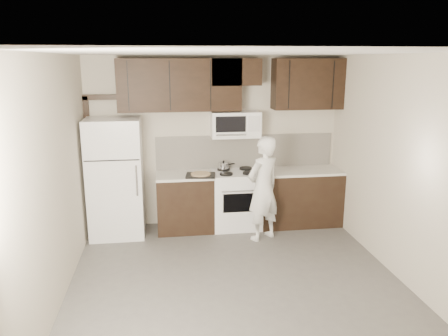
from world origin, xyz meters
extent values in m
plane|color=#52504D|center=(0.00, 0.00, 0.00)|extent=(4.50, 4.50, 0.00)
plane|color=beige|center=(0.00, 2.25, 1.35)|extent=(4.00, 0.00, 4.00)
plane|color=white|center=(0.00, 0.00, 2.70)|extent=(4.50, 4.50, 0.00)
cube|color=black|center=(-0.52, 1.94, 0.43)|extent=(0.87, 0.62, 0.87)
cube|color=black|center=(1.34, 1.94, 0.43)|extent=(1.32, 0.62, 0.87)
cube|color=silver|center=(-0.52, 1.94, 0.89)|extent=(0.87, 0.64, 0.04)
cube|color=silver|center=(1.34, 1.94, 0.89)|extent=(1.32, 0.64, 0.04)
cube|color=white|center=(0.30, 1.94, 0.45)|extent=(0.76, 0.62, 0.89)
cube|color=white|center=(0.30, 1.94, 0.90)|extent=(0.76, 0.62, 0.02)
cube|color=black|center=(0.30, 1.63, 0.50)|extent=(0.50, 0.01, 0.30)
cylinder|color=silver|center=(0.30, 1.60, 0.70)|extent=(0.55, 0.02, 0.02)
cylinder|color=black|center=(0.12, 1.79, 0.93)|extent=(0.20, 0.20, 0.03)
cylinder|color=black|center=(0.48, 1.79, 0.93)|extent=(0.20, 0.20, 0.03)
cylinder|color=black|center=(0.12, 2.09, 0.93)|extent=(0.20, 0.20, 0.03)
cylinder|color=black|center=(0.48, 2.09, 0.93)|extent=(0.20, 0.20, 0.03)
cube|color=silver|center=(0.50, 2.24, 1.18)|extent=(2.90, 0.02, 0.54)
cube|color=black|center=(-0.55, 2.08, 2.26)|extent=(1.85, 0.35, 0.78)
cube|color=black|center=(1.45, 2.08, 2.26)|extent=(1.10, 0.35, 0.78)
cube|color=black|center=(0.30, 2.08, 2.45)|extent=(0.76, 0.35, 0.40)
cube|color=white|center=(0.30, 2.06, 1.65)|extent=(0.76, 0.38, 0.40)
cube|color=black|center=(0.20, 1.86, 1.68)|extent=(0.46, 0.01, 0.24)
cube|color=silver|center=(0.56, 1.86, 1.68)|extent=(0.18, 0.01, 0.24)
cylinder|color=silver|center=(0.20, 1.84, 1.52)|extent=(0.46, 0.02, 0.02)
cube|color=white|center=(-1.55, 1.89, 0.90)|extent=(0.80, 0.72, 1.80)
cube|color=black|center=(-1.55, 1.53, 1.25)|extent=(0.77, 0.01, 0.02)
cylinder|color=silver|center=(-1.22, 1.50, 0.95)|extent=(0.03, 0.03, 0.45)
cube|color=black|center=(-1.96, 2.21, 1.05)|extent=(0.08, 0.08, 2.10)
cube|color=black|center=(-1.75, 2.21, 2.08)|extent=(0.50, 0.08, 0.08)
cylinder|color=silver|center=(0.12, 2.09, 0.97)|extent=(0.17, 0.17, 0.13)
sphere|color=black|center=(0.12, 2.09, 1.05)|extent=(0.04, 0.04, 0.04)
cylinder|color=black|center=(0.24, 2.14, 0.99)|extent=(0.15, 0.08, 0.02)
cube|color=black|center=(-0.28, 1.77, 0.92)|extent=(0.48, 0.39, 0.02)
cylinder|color=#CBBA88|center=(-0.28, 1.77, 0.94)|extent=(0.33, 0.33, 0.02)
imported|color=silver|center=(0.61, 1.40, 0.78)|extent=(0.68, 0.62, 1.57)
camera|label=1|loc=(-0.83, -4.62, 2.63)|focal=35.00mm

